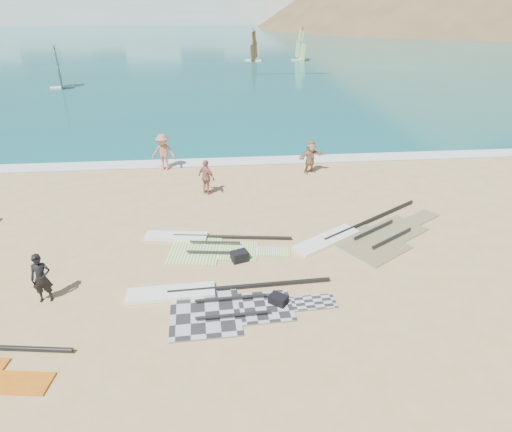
{
  "coord_description": "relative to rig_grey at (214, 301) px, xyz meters",
  "views": [
    {
      "loc": [
        0.08,
        -8.99,
        7.63
      ],
      "look_at": [
        1.3,
        4.0,
        1.0
      ],
      "focal_mm": 30.0,
      "sensor_mm": 36.0,
      "label": 1
    }
  ],
  "objects": [
    {
      "name": "ground",
      "position": [
        0.21,
        -0.73,
        -0.05
      ],
      "size": [
        300.0,
        300.0,
        0.0
      ],
      "primitive_type": "plane",
      "color": "tan",
      "rests_on": "ground"
    },
    {
      "name": "sea",
      "position": [
        0.21,
        131.27,
        -0.05
      ],
      "size": [
        300.0,
        240.0,
        0.06
      ],
      "primitive_type": "cube",
      "color": "#0D4D5D",
      "rests_on": "ground"
    },
    {
      "name": "surf_line",
      "position": [
        0.21,
        11.57,
        -0.05
      ],
      "size": [
        300.0,
        1.2,
        0.04
      ],
      "primitive_type": "cube",
      "color": "white",
      "rests_on": "ground"
    },
    {
      "name": "far_town",
      "position": [
        -15.52,
        149.27,
        4.44
      ],
      "size": [
        160.0,
        8.0,
        12.0
      ],
      "color": "white",
      "rests_on": "ground"
    },
    {
      "name": "headland_main",
      "position": [
        85.21,
        129.27,
        -0.05
      ],
      "size": [
        143.0,
        143.0,
        45.0
      ],
      "primitive_type": "cone",
      "color": "brown",
      "rests_on": "ground"
    },
    {
      "name": "rig_grey",
      "position": [
        0.0,
        0.0,
        0.0
      ],
      "size": [
        5.98,
        2.39,
        0.2
      ],
      "rotation": [
        0.0,
        0.0,
        0.05
      ],
      "color": "#2A2A2D",
      "rests_on": "ground"
    },
    {
      "name": "rig_green",
      "position": [
        -0.35,
        3.2,
        -0.0
      ],
      "size": [
        5.23,
        2.4,
        0.2
      ],
      "rotation": [
        0.0,
        0.0,
        -0.14
      ],
      "color": "#79C81C",
      "rests_on": "ground"
    },
    {
      "name": "rig_orange",
      "position": [
        5.37,
        3.27,
        0.0
      ],
      "size": [
        6.26,
        4.6,
        0.21
      ],
      "rotation": [
        0.0,
        0.0,
        0.57
      ],
      "color": "#FF4300",
      "rests_on": "ground"
    },
    {
      "name": "gear_bag_near",
      "position": [
        0.87,
        2.08,
        0.12
      ],
      "size": [
        0.62,
        0.54,
        0.33
      ],
      "primitive_type": "cube",
      "rotation": [
        0.0,
        0.0,
        0.34
      ],
      "color": "black",
      "rests_on": "ground"
    },
    {
      "name": "gear_bag_far",
      "position": [
        1.8,
        -0.27,
        0.1
      ],
      "size": [
        0.59,
        0.57,
        0.29
      ],
      "primitive_type": "cube",
      "rotation": [
        0.0,
        0.0,
        -0.66
      ],
      "color": "black",
      "rests_on": "ground"
    },
    {
      "name": "person_wetsuit",
      "position": [
        -4.71,
        0.53,
        0.7
      ],
      "size": [
        0.59,
        0.42,
        1.5
      ],
      "primitive_type": "imported",
      "rotation": [
        0.0,
        0.0,
        0.12
      ],
      "color": "black",
      "rests_on": "ground"
    },
    {
      "name": "beachgoer_mid",
      "position": [
        -2.37,
        10.77,
        0.86
      ],
      "size": [
        1.29,
        0.89,
        1.83
      ],
      "primitive_type": "imported",
      "rotation": [
        0.0,
        0.0,
        -0.2
      ],
      "color": "#B76959",
      "rests_on": "ground"
    },
    {
      "name": "beachgoer_back",
      "position": [
        -0.23,
        7.57,
        0.73
      ],
      "size": [
        0.92,
        0.91,
        1.56
      ],
      "primitive_type": "imported",
      "rotation": [
        0.0,
        0.0,
        2.37
      ],
      "color": "#A9665B",
      "rests_on": "ground"
    },
    {
      "name": "beachgoer_right",
      "position": [
        4.76,
        9.69,
        0.77
      ],
      "size": [
        1.58,
        1.09,
        1.64
      ],
      "primitive_type": "imported",
      "rotation": [
        0.0,
        0.0,
        0.45
      ],
      "color": "tan",
      "rests_on": "ground"
    },
    {
      "name": "windsurfer_left",
      "position": [
        -14.31,
        34.01,
        1.13
      ],
      "size": [
        2.24,
        2.57,
        3.93
      ],
      "rotation": [
        0.0,
        0.0,
        0.26
      ],
      "color": "white",
      "rests_on": "ground"
    },
    {
      "name": "windsurfer_centre",
      "position": [
        5.87,
        52.63,
        1.22
      ],
      "size": [
        2.43,
        2.65,
        4.31
      ],
      "rotation": [
        0.0,
        0.0,
        -0.43
      ],
      "color": "white",
      "rests_on": "ground"
    },
    {
      "name": "windsurfer_right",
      "position": [
        12.34,
        52.49,
        1.24
      ],
      "size": [
        2.52,
        2.8,
        4.42
      ],
      "rotation": [
        0.0,
        0.0,
        0.36
      ],
      "color": "white",
      "rests_on": "ground"
    }
  ]
}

